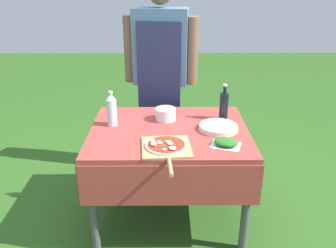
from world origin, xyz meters
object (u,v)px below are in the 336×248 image
Objects in this scene: oil_bottle at (224,106)px; herb_container at (226,143)px; plate_stack at (218,127)px; water_bottle at (112,109)px; person_cook at (161,66)px; prep_table at (169,142)px; pizza_on_peel at (166,147)px; mixing_tub at (165,114)px.

herb_container is at bearing -96.33° from oil_bottle.
plate_stack is at bearing -107.74° from oil_bottle.
water_bottle is 0.77m from plate_stack.
herb_container is (0.42, -0.99, -0.25)m from person_cook.
person_cook is at bearing 95.26° from prep_table.
oil_bottle is (0.47, -0.54, -0.16)m from person_cook.
pizza_on_peel is at bearing 100.82° from person_cook.
person_cook is at bearing 131.23° from oil_bottle.
plate_stack is at bearing 127.61° from person_cook.
oil_bottle reaches higher than plate_stack.
pizza_on_peel is at bearing -131.47° from oil_bottle.
person_cook is 0.75m from water_bottle.
plate_stack is (-0.01, 0.26, -0.01)m from herb_container.
pizza_on_peel is 0.38m from herb_container.
herb_container is (0.77, -0.34, -0.10)m from water_bottle.
oil_bottle is 1.07× the size of water_bottle.
water_bottle is at bearing -172.60° from oil_bottle.
water_bottle is at bearing 155.94° from herb_container.
prep_table is at bearing -10.87° from water_bottle.
mixing_tub is (0.38, 0.09, -0.07)m from water_bottle.
person_cook is 1.10m from herb_container.
mixing_tub is at bearing -178.52° from oil_bottle.
mixing_tub is (-0.43, -0.01, -0.06)m from oil_bottle.
person_cook is 11.12× the size of mixing_tub.
pizza_on_peel reaches higher than plate_stack.
oil_bottle is (0.43, 0.48, 0.09)m from pizza_on_peel.
prep_table is 0.47m from water_bottle.
water_bottle is at bearing 169.13° from prep_table.
water_bottle is at bearing 131.26° from pizza_on_peel.
pizza_on_peel is 0.47m from mixing_tub.
water_bottle is (-0.34, -0.65, -0.15)m from person_cook.
pizza_on_peel reaches higher than prep_table.
herb_container is 1.43× the size of mixing_tub.
mixing_tub is at bearing 86.10° from pizza_on_peel.
oil_bottle is (0.41, 0.18, 0.21)m from prep_table.
plate_stack is (0.37, -0.18, -0.03)m from mixing_tub.
plate_stack is (0.41, -0.73, -0.26)m from person_cook.
person_cook reaches higher than water_bottle.
prep_table is at bearing 103.54° from person_cook.
oil_bottle is 0.44m from mixing_tub.
person_cook is 0.60m from mixing_tub.
person_cook reaches higher than prep_table.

